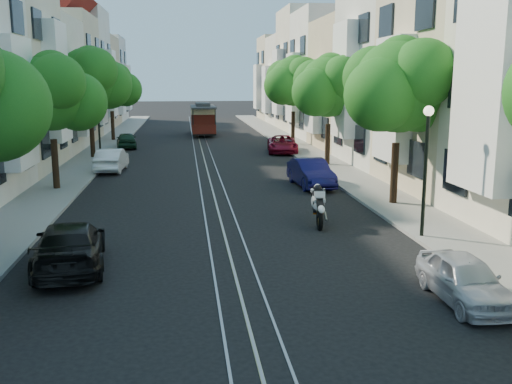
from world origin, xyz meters
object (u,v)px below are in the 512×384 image
object	(u,v)px
lamp_west	(99,118)
tree_w_d	(112,86)
sportbike_rider	(318,203)
parked_car_w_mid	(112,160)
cable_car	(203,117)
parked_car_e_far	(282,144)
tree_w_c	(90,80)
tree_e_b	(400,88)
tree_e_d	(294,82)
parked_car_e_mid	(311,173)
parked_car_w_far	(126,140)
tree_e_c	(330,88)
lamp_east	(426,152)
parked_car_e_near	(465,279)
tree_w_b	(52,95)
parked_car_w_near	(70,246)

from	to	relation	value
lamp_west	tree_w_d	bearing A→B (deg)	93.44
sportbike_rider	parked_car_w_mid	xyz separation A→B (m)	(-8.73, 13.36, -0.17)
cable_car	parked_car_e_far	size ratio (longest dim) A/B	1.63
parked_car_w_mid	tree_w_c	bearing A→B (deg)	-68.77
tree_e_b	sportbike_rider	world-z (taller)	tree_e_b
tree_e_d	parked_car_e_mid	distance (m)	18.11
lamp_west	parked_car_w_far	size ratio (longest dim) A/B	1.17
tree_e_b	parked_car_w_mid	xyz separation A→B (m)	(-12.61, 10.60, -4.09)
tree_e_c	sportbike_rider	distance (m)	14.79
sportbike_rider	parked_car_e_far	distance (m)	20.42
parked_car_e_far	sportbike_rider	bearing A→B (deg)	-89.55
tree_e_d	parked_car_w_far	bearing A→B (deg)	-178.88
lamp_west	parked_car_e_mid	size ratio (longest dim) A/B	1.03
tree_w_c	lamp_east	distance (m)	25.01
tree_e_d	parked_car_e_near	xyz separation A→B (m)	(-2.16, -32.17, -4.31)
tree_w_c	parked_car_w_far	size ratio (longest dim) A/B	2.00
tree_e_c	tree_w_b	world-z (taller)	tree_e_c
parked_car_w_near	parked_car_w_far	bearing A→B (deg)	-94.46
tree_w_b	parked_car_w_near	bearing A→B (deg)	-76.67
tree_w_c	parked_car_w_near	size ratio (longest dim) A/B	1.60
tree_e_d	parked_car_w_near	size ratio (longest dim) A/B	1.54
parked_car_w_far	tree_e_d	bearing A→B (deg)	173.73
lamp_west	cable_car	world-z (taller)	lamp_west
tree_w_c	sportbike_rider	distance (m)	21.92
lamp_east	cable_car	world-z (taller)	lamp_east
cable_car	parked_car_e_mid	world-z (taller)	cable_car
sportbike_rider	parked_car_e_far	world-z (taller)	sportbike_rider
lamp_west	parked_car_e_near	world-z (taller)	lamp_west
parked_car_e_mid	lamp_east	bearing A→B (deg)	-85.22
tree_e_b	parked_car_e_near	bearing A→B (deg)	-101.97
cable_car	parked_car_w_far	size ratio (longest dim) A/B	2.01
parked_car_w_far	parked_car_w_near	bearing A→B (deg)	85.04
tree_w_c	parked_car_w_mid	distance (m)	7.20
lamp_east	parked_car_e_mid	distance (m)	9.91
tree_w_d	parked_car_w_far	bearing A→B (deg)	-73.66
tree_w_b	sportbike_rider	bearing A→B (deg)	-36.41
tree_e_d	lamp_west	world-z (taller)	tree_e_d
tree_w_b	parked_car_w_mid	bearing A→B (deg)	72.31
tree_w_c	sportbike_rider	world-z (taller)	tree_w_c
tree_w_b	tree_e_c	bearing A→B (deg)	22.62
tree_w_b	parked_car_e_near	world-z (taller)	tree_w_b
tree_e_c	parked_car_e_near	bearing A→B (deg)	-95.81
parked_car_e_far	parked_car_w_mid	xyz separation A→B (m)	(-10.95, -6.94, 0.04)
lamp_east	parked_car_e_far	size ratio (longest dim) A/B	0.95
tree_e_c	parked_car_e_far	distance (m)	7.84
tree_e_c	parked_car_w_mid	size ratio (longest dim) A/B	1.67
parked_car_e_far	parked_car_w_mid	distance (m)	12.97
tree_e_c	tree_w_d	size ratio (longest dim) A/B	1.00
cable_car	parked_car_e_mid	bearing A→B (deg)	-81.19
sportbike_rider	tree_e_c	bearing A→B (deg)	80.59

